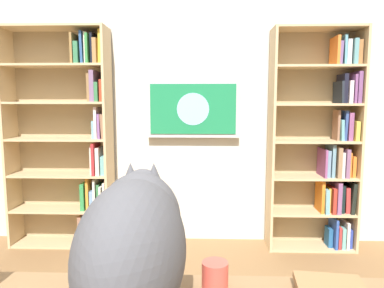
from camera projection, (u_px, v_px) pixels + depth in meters
wall_back at (186, 101)px, 3.30m from camera, size 4.52×0.06×2.70m
bookshelf_left at (324, 146)px, 3.14m from camera, size 0.78×0.28×1.99m
bookshelf_right at (72, 141)px, 3.21m from camera, size 0.94×0.28×2.01m
wall_mounted_tv at (193, 109)px, 3.22m from camera, size 0.86×0.07×0.53m
cat at (134, 241)px, 0.93m from camera, size 0.29×0.61×0.39m
coffee_mug at (215, 277)px, 1.05m from camera, size 0.08×0.08×0.10m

